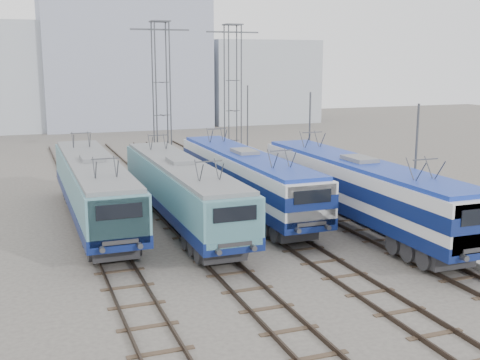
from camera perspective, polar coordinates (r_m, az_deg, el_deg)
name	(u,v)px	position (r m, az deg, el deg)	size (l,w,h in m)	color
ground	(278,268)	(27.30, 3.62, -8.32)	(160.00, 160.00, 0.00)	#514C47
platform	(374,206)	(38.75, 12.63, -2.42)	(4.00, 70.00, 0.30)	#9E9E99
locomotive_far_left	(94,186)	(34.55, -13.70, -0.56)	(2.86, 18.04, 3.39)	#0D1A4F
locomotive_center_left	(182,188)	(33.35, -5.57, -0.77)	(2.81, 17.72, 3.33)	#0D1A4F
locomotive_center_right	(246,176)	(36.40, 0.54, 0.42)	(2.83, 17.88, 3.36)	#0D1A4F
locomotive_far_right	(360,187)	(33.36, 11.32, -0.66)	(2.95, 18.63, 3.50)	#0D1A4F
catenary_tower_west	(162,94)	(46.73, -7.44, 8.12)	(4.50, 1.20, 12.00)	#3F4247
catenary_tower_east	(233,91)	(50.49, -0.69, 8.44)	(4.50, 1.20, 12.00)	#3F4247
mast_front	(415,172)	(32.36, 16.27, 0.78)	(0.12, 0.12, 7.00)	#3F4247
mast_mid	(309,142)	(42.45, 6.59, 3.57)	(0.12, 0.12, 7.00)	#3F4247
mast_rear	(248,125)	(53.33, 0.72, 5.21)	(0.12, 0.12, 7.00)	#3F4247
building_center	(123,61)	(86.68, -11.00, 10.99)	(22.00, 14.00, 18.00)	#8F96AC
building_east	(256,81)	(92.23, 1.57, 9.33)	(16.00, 12.00, 12.00)	#A1A8B2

